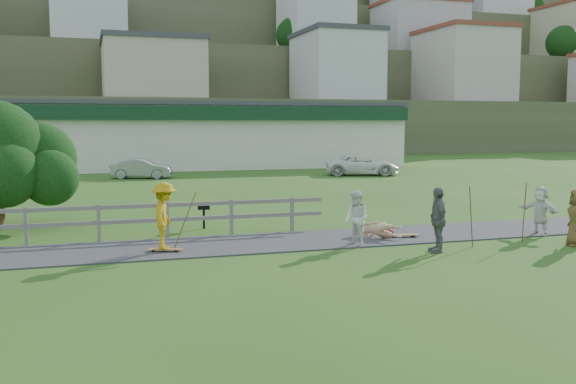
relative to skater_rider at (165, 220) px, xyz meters
name	(u,v)px	position (x,y,z in m)	size (l,w,h in m)	color
ground	(258,255)	(2.34, -0.98, -0.91)	(260.00, 260.00, 0.00)	#305819
path	(245,244)	(2.34, 0.52, -0.89)	(34.00, 3.00, 0.04)	#333336
fence	(77,218)	(-2.28, 2.32, -0.18)	(15.05, 0.10, 1.10)	#656059
strip_mall	(195,134)	(6.34, 33.96, 1.67)	(32.50, 10.75, 5.10)	silver
hillside	(112,54)	(2.34, 90.33, 13.51)	(220.00, 67.00, 47.50)	#475330
skater_rider	(165,220)	(0.00, 0.00, 0.00)	(1.17, 0.67, 1.81)	#C79612
skater_fallen	(377,230)	(6.32, 0.17, -0.63)	(1.51, 0.36, 0.55)	tan
spectator_a	(356,219)	(5.26, -0.75, -0.11)	(0.77, 0.60, 1.59)	white
spectator_b	(438,220)	(7.06, -2.07, -0.02)	(1.04, 0.43, 1.77)	slate
spectator_d	(540,211)	(11.46, -0.75, -0.14)	(1.42, 0.45, 1.53)	silver
car_silver	(141,169)	(1.30, 23.99, -0.28)	(1.32, 3.78, 1.25)	#93959A
car_white	(362,165)	(15.63, 22.11, -0.23)	(2.26, 4.89, 1.36)	white
bbq	(204,216)	(1.70, 3.66, -0.48)	(0.39, 0.30, 0.85)	black
longboard_rider	(165,251)	(0.00, 0.00, -0.86)	(0.91, 0.22, 0.10)	#9B6432
longboard_fallen	(402,236)	(7.12, 0.07, -0.85)	(1.01, 0.25, 0.11)	#9B6432
helmet	(389,232)	(6.92, 0.52, -0.78)	(0.25, 0.25, 0.25)	#AC131F
pole_rider	(185,219)	(0.60, 0.40, -0.06)	(0.03, 0.03, 1.69)	brown
pole_spec_left	(471,217)	(8.31, -1.76, -0.04)	(0.03, 0.03, 1.74)	brown
pole_spec_right	(524,212)	(10.24, -1.55, -0.03)	(0.03, 0.03, 1.76)	brown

